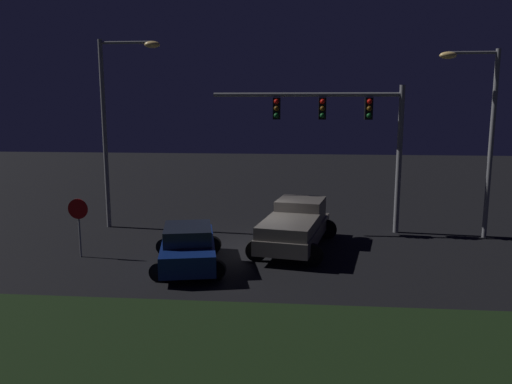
% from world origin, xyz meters
% --- Properties ---
extents(ground_plane, '(80.00, 80.00, 0.00)m').
position_xyz_m(ground_plane, '(0.00, 0.00, 0.00)').
color(ground_plane, black).
extents(grass_median, '(24.02, 7.97, 0.10)m').
position_xyz_m(grass_median, '(0.00, -9.65, 0.05)').
color(grass_median, black).
rests_on(grass_median, ground_plane).
extents(pickup_truck, '(3.55, 5.68, 1.80)m').
position_xyz_m(pickup_truck, '(1.42, 0.39, 1.00)').
color(pickup_truck, '#514C47').
rests_on(pickup_truck, ground_plane).
extents(car_sedan, '(3.06, 4.68, 1.51)m').
position_xyz_m(car_sedan, '(-2.33, -2.33, 0.74)').
color(car_sedan, navy).
rests_on(car_sedan, ground_plane).
extents(traffic_signal_gantry, '(8.32, 0.56, 6.50)m').
position_xyz_m(traffic_signal_gantry, '(3.45, 3.25, 4.90)').
color(traffic_signal_gantry, slate).
rests_on(traffic_signal_gantry, ground_plane).
extents(street_lamp_left, '(2.81, 0.44, 8.52)m').
position_xyz_m(street_lamp_left, '(-6.80, 3.14, 5.35)').
color(street_lamp_left, slate).
rests_on(street_lamp_left, ground_plane).
extents(street_lamp_right, '(2.44, 0.44, 7.92)m').
position_xyz_m(street_lamp_right, '(9.07, 2.74, 4.99)').
color(street_lamp_right, slate).
rests_on(street_lamp_right, ground_plane).
extents(stop_sign, '(0.76, 0.08, 2.23)m').
position_xyz_m(stop_sign, '(-6.62, -1.59, 1.56)').
color(stop_sign, slate).
rests_on(stop_sign, ground_plane).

